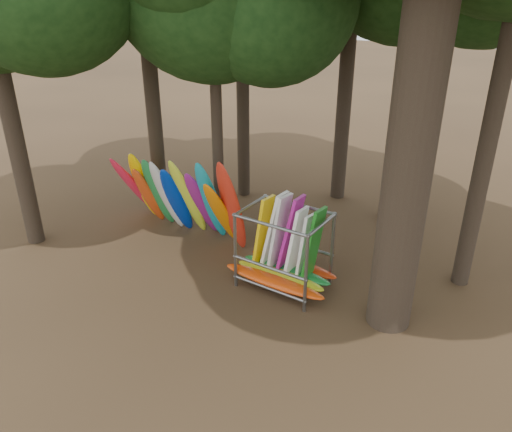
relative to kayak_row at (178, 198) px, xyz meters
The scene contains 3 objects.
ground 3.51m from the kayak_row, 25.08° to the right, with size 120.00×120.00×0.00m, color #47331E.
kayak_row is the anchor object (origin of this frame).
storage_rack 4.55m from the kayak_row, ahead, with size 3.09×1.61×2.67m.
Camera 1 is at (7.44, -9.71, 7.80)m, focal length 35.00 mm.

